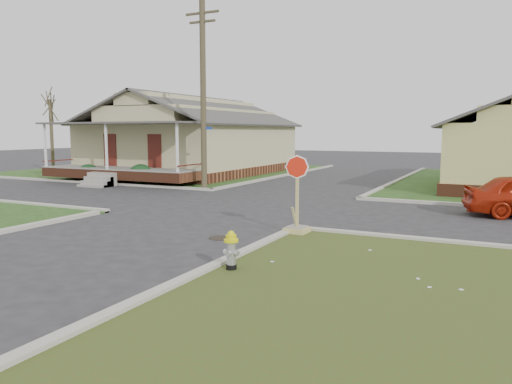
% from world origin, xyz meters
% --- Properties ---
extents(ground, '(120.00, 120.00, 0.00)m').
position_xyz_m(ground, '(0.00, 0.00, 0.00)').
color(ground, '#29292C').
rests_on(ground, ground).
extents(verge_far_left, '(19.00, 19.00, 0.05)m').
position_xyz_m(verge_far_left, '(-13.00, 18.00, 0.03)').
color(verge_far_left, '#214017').
rests_on(verge_far_left, ground).
extents(curbs, '(80.00, 40.00, 0.12)m').
position_xyz_m(curbs, '(0.00, 5.00, 0.00)').
color(curbs, '#AFAC9E').
rests_on(curbs, ground).
extents(manhole, '(0.64, 0.64, 0.01)m').
position_xyz_m(manhole, '(2.20, -0.50, 0.01)').
color(manhole, black).
rests_on(manhole, ground).
extents(corner_house, '(10.10, 15.50, 5.30)m').
position_xyz_m(corner_house, '(-10.00, 16.68, 2.28)').
color(corner_house, brown).
rests_on(corner_house, ground).
extents(utility_pole, '(1.80, 0.28, 9.00)m').
position_xyz_m(utility_pole, '(-4.20, 8.90, 4.66)').
color(utility_pole, '#3A3321').
rests_on(utility_pole, ground).
extents(tree_far_left, '(0.22, 0.22, 4.90)m').
position_xyz_m(tree_far_left, '(-18.00, 12.00, 2.50)').
color(tree_far_left, '#3A3321').
rests_on(tree_far_left, verge_far_left).
extents(fire_hydrant, '(0.30, 0.30, 0.80)m').
position_xyz_m(fire_hydrant, '(4.02, -3.18, 0.49)').
color(fire_hydrant, black).
rests_on(fire_hydrant, ground).
extents(stop_sign, '(0.61, 0.60, 2.15)m').
position_xyz_m(stop_sign, '(3.85, 0.87, 0.51)').
color(stop_sign, tan).
rests_on(stop_sign, ground).
extents(hedge_left, '(1.32, 1.08, 1.01)m').
position_xyz_m(hedge_left, '(-12.07, 9.19, 0.55)').
color(hedge_left, '#153B1C').
rests_on(hedge_left, verge_far_left).
extents(hedge_right, '(1.40, 1.15, 1.07)m').
position_xyz_m(hedge_right, '(-8.52, 9.40, 0.59)').
color(hedge_right, '#153B1C').
rests_on(hedge_right, verge_far_left).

